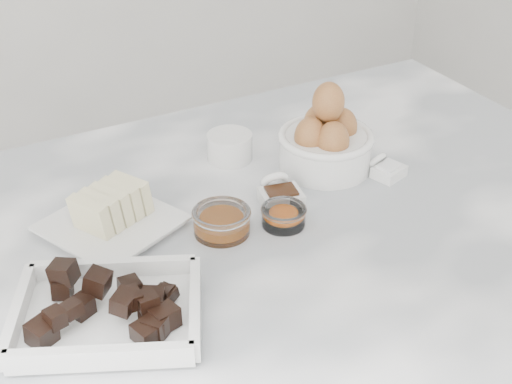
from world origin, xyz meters
The scene contains 9 objects.
marble_slab centered at (0.00, 0.00, 0.92)m, with size 1.20×0.80×0.04m, color white.
chocolate_dish centered at (-0.24, -0.09, 0.96)m, with size 0.26×0.24×0.06m.
butter_plate centered at (-0.18, 0.09, 0.96)m, with size 0.21×0.21×0.07m.
sugar_ramekin centered at (0.06, 0.20, 0.96)m, with size 0.07×0.07×0.04m.
egg_bowl centered at (0.18, 0.10, 0.99)m, with size 0.15×0.15×0.14m.
honey_bowl centered at (-0.04, 0.02, 0.96)m, with size 0.08×0.08×0.04m.
zest_bowl centered at (0.04, -0.01, 0.96)m, with size 0.07×0.07×0.03m.
vanilla_spoon centered at (0.07, 0.05, 0.95)m, with size 0.07×0.08×0.05m.
salt_spoon centered at (0.25, 0.03, 0.95)m, with size 0.06×0.07×0.04m.
Camera 1 is at (-0.38, -0.72, 1.51)m, focal length 50.00 mm.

